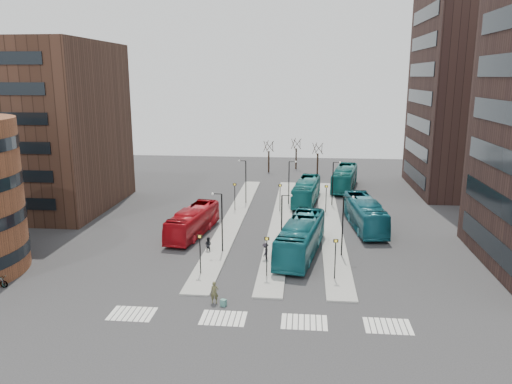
# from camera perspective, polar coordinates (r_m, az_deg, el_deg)

# --- Properties ---
(ground) EXTENTS (160.00, 160.00, 0.00)m
(ground) POSITION_cam_1_polar(r_m,az_deg,el_deg) (34.73, -3.18, -17.29)
(ground) COLOR #2A2A2C
(ground) RESTS_ON ground
(island_left) EXTENTS (2.50, 45.00, 0.15)m
(island_left) POSITION_cam_1_polar(r_m,az_deg,el_deg) (62.72, -2.58, -3.10)
(island_left) COLOR gray
(island_left) RESTS_ON ground
(island_mid) EXTENTS (2.50, 45.00, 0.15)m
(island_mid) POSITION_cam_1_polar(r_m,az_deg,el_deg) (62.16, 2.91, -3.26)
(island_mid) COLOR gray
(island_mid) RESTS_ON ground
(island_right) EXTENTS (2.50, 45.00, 0.15)m
(island_right) POSITION_cam_1_polar(r_m,az_deg,el_deg) (62.17, 8.45, -3.38)
(island_right) COLOR gray
(island_right) RESTS_ON ground
(suitcase) EXTENTS (0.54, 0.49, 0.55)m
(suitcase) POSITION_cam_1_polar(r_m,az_deg,el_deg) (40.02, -3.75, -12.52)
(suitcase) COLOR #1B2E98
(suitcase) RESTS_ON ground
(red_bus) EXTENTS (4.20, 11.39, 3.10)m
(red_bus) POSITION_cam_1_polar(r_m,az_deg,el_deg) (56.79, -7.22, -3.38)
(red_bus) COLOR #AE0D16
(red_bus) RESTS_ON ground
(teal_bus_a) EXTENTS (5.15, 13.26, 3.60)m
(teal_bus_a) POSITION_cam_1_polar(r_m,az_deg,el_deg) (50.28, 5.14, -5.22)
(teal_bus_a) COLOR #15626C
(teal_bus_a) RESTS_ON ground
(teal_bus_b) EXTENTS (4.19, 12.14, 3.31)m
(teal_bus_b) POSITION_cam_1_polar(r_m,az_deg,el_deg) (71.10, 5.79, 0.11)
(teal_bus_b) COLOR #166E70
(teal_bus_b) RESTS_ON ground
(teal_bus_c) EXTENTS (4.23, 12.68, 3.47)m
(teal_bus_c) POSITION_cam_1_polar(r_m,az_deg,el_deg) (60.23, 12.32, -2.44)
(teal_bus_c) COLOR #165E6E
(teal_bus_c) RESTS_ON ground
(teal_bus_d) EXTENTS (5.08, 13.05, 3.55)m
(teal_bus_d) POSITION_cam_1_polar(r_m,az_deg,el_deg) (80.51, 10.09, 1.59)
(teal_bus_d) COLOR #156B6A
(teal_bus_d) RESTS_ON ground
(traveller) EXTENTS (0.70, 0.50, 1.78)m
(traveller) POSITION_cam_1_polar(r_m,az_deg,el_deg) (40.30, -4.78, -11.38)
(traveller) COLOR brown
(traveller) RESTS_ON ground
(commuter_a) EXTENTS (0.91, 0.80, 1.59)m
(commuter_a) POSITION_cam_1_polar(r_m,az_deg,el_deg) (51.41, -5.49, -6.00)
(commuter_a) COLOR black
(commuter_a) RESTS_ON ground
(commuter_b) EXTENTS (0.57, 1.08, 1.75)m
(commuter_b) POSITION_cam_1_polar(r_m,az_deg,el_deg) (47.89, 2.78, -7.30)
(commuter_b) COLOR black
(commuter_b) RESTS_ON ground
(commuter_c) EXTENTS (0.80, 1.23, 1.78)m
(commuter_c) POSITION_cam_1_polar(r_m,az_deg,el_deg) (48.90, 1.09, -6.83)
(commuter_c) COLOR black
(commuter_c) RESTS_ON ground
(crosswalk_stripes) EXTENTS (22.35, 2.40, 0.01)m
(crosswalk_stripes) POSITION_cam_1_polar(r_m,az_deg,el_deg) (38.01, 0.47, -14.40)
(crosswalk_stripes) COLOR silver
(crosswalk_stripes) RESTS_ON ground
(office_block) EXTENTS (25.00, 20.12, 22.00)m
(office_block) POSITION_cam_1_polar(r_m,az_deg,el_deg) (74.77, -25.76, 6.78)
(office_block) COLOR #41291E
(office_block) RESTS_ON ground
(tower_far) EXTENTS (20.12, 20.00, 30.00)m
(tower_far) POSITION_cam_1_polar(r_m,az_deg,el_deg) (84.12, 24.99, 10.16)
(tower_far) COLOR #311F1B
(tower_far) RESTS_ON ground
(sign_poles) EXTENTS (12.45, 22.12, 3.65)m
(sign_poles) POSITION_cam_1_polar(r_m,az_deg,el_deg) (54.81, 2.15, -2.96)
(sign_poles) COLOR black
(sign_poles) RESTS_ON ground
(lamp_posts) EXTENTS (14.04, 20.24, 6.12)m
(lamp_posts) POSITION_cam_1_polar(r_m,az_deg,el_deg) (59.29, 3.47, -0.56)
(lamp_posts) COLOR black
(lamp_posts) RESTS_ON ground
(bare_trees) EXTENTS (10.97, 8.14, 5.90)m
(bare_trees) POSITION_cam_1_polar(r_m,az_deg,el_deg) (93.46, 4.36, 3.93)
(bare_trees) COLOR black
(bare_trees) RESTS_ON ground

